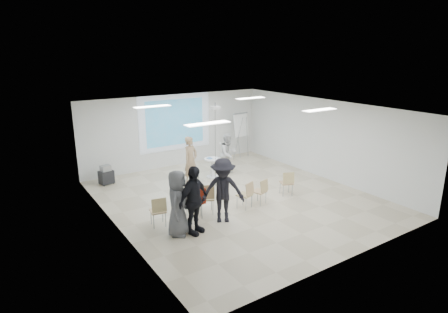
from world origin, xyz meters
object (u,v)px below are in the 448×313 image
chair_left_inner (206,196)px  av_cart (106,175)px  chair_left_mid (195,201)px  audience_outer (178,199)px  laptop (206,197)px  chair_far_left (158,209)px  chair_right_far (287,181)px  flipchart_easel (241,125)px  player_right (228,152)px  audience_left (194,196)px  audience_mid (223,186)px  pedestal_table (212,167)px  player_left (191,157)px  chair_right_inner (261,190)px  chair_center (247,193)px

chair_left_inner → av_cart: chair_left_inner is taller
chair_left_mid → audience_outer: 1.13m
chair_left_mid → laptop: bearing=33.8°
chair_far_left → chair_left_mid: (1.10, -0.09, 0.04)m
chair_left_mid → chair_right_far: (3.47, -0.12, -0.06)m
flipchart_easel → player_right: bearing=-143.2°
audience_left → audience_mid: size_ratio=1.01×
laptop → audience_left: bearing=70.0°
pedestal_table → chair_far_left: (-3.43, -2.73, 0.08)m
player_left → laptop: (-0.87, -2.55, -0.49)m
chair_right_inner → laptop: bearing=148.8°
pedestal_table → flipchart_easel: (2.47, 1.58, 1.10)m
pedestal_table → player_right: player_right is taller
pedestal_table → chair_left_inner: size_ratio=0.83×
pedestal_table → chair_left_mid: bearing=-129.5°
chair_left_mid → flipchart_easel: flipchart_easel is taller
pedestal_table → chair_center: chair_center is taller
chair_right_inner → pedestal_table: bearing=70.5°
player_right → player_left: bearing=176.2°
laptop → av_cart: av_cart is taller
player_right → av_cart: (-4.40, 1.45, -0.58)m
pedestal_table → audience_outer: bearing=-132.7°
chair_left_mid → laptop: 0.51m
audience_outer → chair_far_left: bearing=61.9°
player_left → av_cart: size_ratio=2.81×
chair_far_left → pedestal_table: bearing=48.8°
chair_left_mid → chair_right_inner: bearing=7.1°
chair_right_far → laptop: bearing=-163.6°
player_left → chair_left_inner: size_ratio=2.09×
player_right → flipchart_easel: (1.69, 1.50, 0.63)m
audience_outer → flipchart_easel: (5.65, 5.02, 0.54)m
chair_left_mid → chair_far_left: bearing=-171.7°
chair_right_far → av_cart: 6.53m
chair_left_mid → chair_right_inner: chair_left_mid is taller
player_right → audience_mid: 4.32m
pedestal_table → audience_mid: bearing=-117.1°
chair_center → av_cart: (-2.96, 4.60, -0.19)m
player_right → chair_center: (-1.44, -3.15, -0.39)m
chair_left_mid → audience_mid: 0.97m
chair_center → chair_right_far: (1.79, 0.13, -0.01)m
chair_right_inner → chair_right_far: (1.21, 0.12, 0.00)m
chair_far_left → av_cart: 4.27m
flipchart_easel → player_left: bearing=-159.0°
player_left → audience_outer: bearing=-146.2°
pedestal_table → player_left: size_ratio=0.39×
chair_far_left → laptop: chair_far_left is taller
chair_left_mid → av_cart: chair_left_mid is taller
player_right → audience_outer: (-3.96, -3.51, 0.10)m
chair_center → av_cart: bearing=102.1°
chair_center → av_cart: 5.47m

